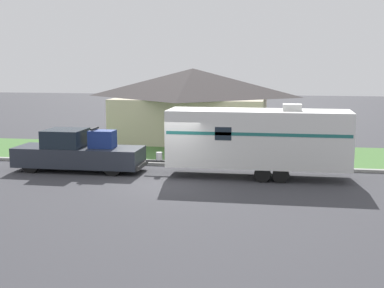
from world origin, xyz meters
TOP-DOWN VIEW (x-y plane):
  - ground_plane at (0.00, 0.00)m, footprint 120.00×120.00m
  - curb_strip at (0.00, 3.75)m, footprint 80.00×0.30m
  - lawn_strip at (0.00, 7.40)m, footprint 80.00×7.00m
  - house_across_street at (-1.12, 12.96)m, footprint 10.07×8.11m
  - pickup_truck at (-4.69, 1.88)m, footprint 6.04×1.99m
  - travel_trailer at (3.66, 1.88)m, footprint 9.03×2.28m
  - mailbox at (-7.00, 4.70)m, footprint 0.48×0.20m

SIDE VIEW (x-z plane):
  - ground_plane at x=0.00m, z-range 0.00..0.00m
  - lawn_strip at x=0.00m, z-range 0.00..0.03m
  - curb_strip at x=0.00m, z-range 0.00..0.14m
  - pickup_truck at x=-4.69m, z-range -0.16..1.88m
  - mailbox at x=-7.00m, z-range 0.37..1.76m
  - travel_trailer at x=3.66m, z-range 0.11..3.36m
  - house_across_street at x=-1.12m, z-range 0.09..4.69m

